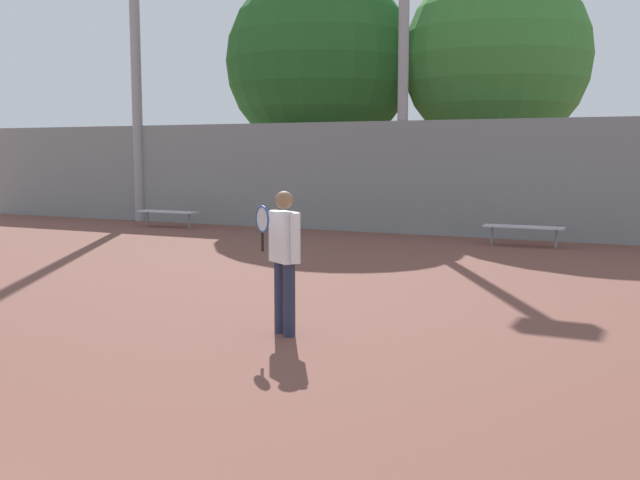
# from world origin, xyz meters

# --- Properties ---
(tennis_player) EXTENTS (0.55, 0.52, 1.67)m
(tennis_player) POSITION_xyz_m (0.25, 6.60, 0.95)
(tennis_player) COLOR #282D47
(tennis_player) RESTS_ON ground_plane
(bench_courtside_near) EXTENTS (1.82, 0.40, 0.46)m
(bench_courtside_near) POSITION_xyz_m (-8.70, 16.16, 0.42)
(bench_courtside_near) COLOR silver
(bench_courtside_near) RESTS_ON ground_plane
(bench_adjacent_court) EXTENTS (1.78, 0.40, 0.46)m
(bench_adjacent_court) POSITION_xyz_m (1.17, 16.16, 0.42)
(bench_adjacent_court) COLOR silver
(bench_adjacent_court) RESTS_ON ground_plane
(light_pole_near_left) EXTENTS (0.90, 0.60, 8.78)m
(light_pole_near_left) POSITION_xyz_m (-2.27, 17.65, 5.09)
(light_pole_near_left) COLOR #939399
(light_pole_near_left) RESTS_ON ground_plane
(back_fence) EXTENTS (33.70, 0.06, 2.91)m
(back_fence) POSITION_xyz_m (0.00, 17.45, 1.46)
(back_fence) COLOR gray
(back_fence) RESTS_ON ground_plane
(tree_green_tall) EXTENTS (5.79, 5.79, 7.78)m
(tree_green_tall) POSITION_xyz_m (-5.95, 20.33, 4.87)
(tree_green_tall) COLOR brown
(tree_green_tall) RESTS_ON ground_plane
(tree_green_broad) EXTENTS (5.52, 5.52, 7.63)m
(tree_green_broad) POSITION_xyz_m (-0.80, 21.64, 4.86)
(tree_green_broad) COLOR brown
(tree_green_broad) RESTS_ON ground_plane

